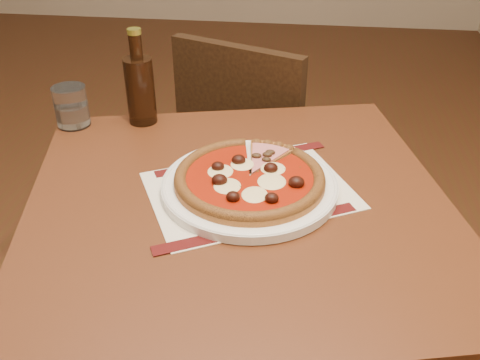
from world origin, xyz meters
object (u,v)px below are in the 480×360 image
pizza (250,177)px  water_glass (71,106)px  chair_far (253,149)px  plate (249,186)px  table (239,240)px  bottle (140,87)px

pizza → water_glass: bearing=152.6°
chair_far → water_glass: size_ratio=8.95×
plate → water_glass: size_ratio=3.56×
table → plate: size_ratio=2.82×
chair_far → water_glass: bearing=67.6°
plate → pizza: 0.02m
bottle → chair_far: bearing=56.8°
pizza → bottle: (-0.29, 0.27, 0.06)m
chair_far → bottle: bearing=79.2°
plate → pizza: bearing=-102.3°
pizza → bottle: size_ratio=1.28×
water_glass → bottle: (0.16, 0.04, 0.04)m
plate → bottle: 0.41m
bottle → plate: bearing=-43.1°
table → plate: plate is taller
pizza → bottle: bottle is taller
water_glass → bottle: bottle is taller
table → bottle: size_ratio=4.25×
chair_far → water_glass: (-0.39, -0.40, 0.31)m
water_glass → pizza: bearing=-27.4°
plate → bottle: bearing=136.9°
chair_far → bottle: bottle is taller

